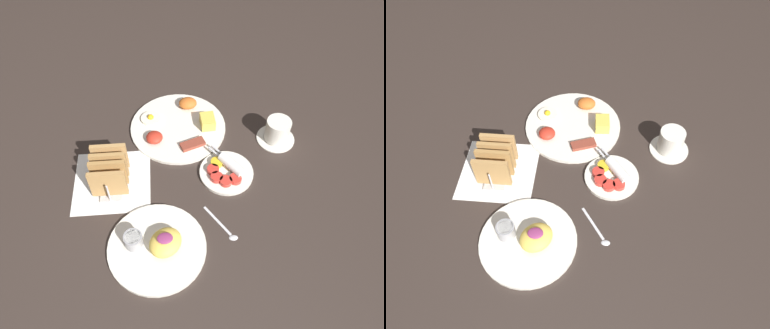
{
  "view_description": "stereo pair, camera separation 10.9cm",
  "coord_description": "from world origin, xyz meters",
  "views": [
    {
      "loc": [
        0.01,
        -0.64,
        0.89
      ],
      "look_at": [
        0.06,
        0.03,
        0.03
      ],
      "focal_mm": 35.0,
      "sensor_mm": 36.0,
      "label": 1
    },
    {
      "loc": [
        0.12,
        -0.64,
        0.89
      ],
      "look_at": [
        0.06,
        0.03,
        0.03
      ],
      "focal_mm": 35.0,
      "sensor_mm": 36.0,
      "label": 2
    }
  ],
  "objects": [
    {
      "name": "plate_foreground",
      "position": [
        -0.05,
        -0.21,
        0.01
      ],
      "size": [
        0.25,
        0.25,
        0.06
      ],
      "color": "silver",
      "rests_on": "ground_plane"
    },
    {
      "name": "coffee_cup",
      "position": [
        0.34,
        0.14,
        0.04
      ],
      "size": [
        0.12,
        0.12,
        0.08
      ],
      "color": "silver",
      "rests_on": "ground_plane"
    },
    {
      "name": "plate_condiments",
      "position": [
        0.16,
        0.01,
        0.01
      ],
      "size": [
        0.16,
        0.17,
        0.04
      ],
      "color": "silver",
      "rests_on": "ground_plane"
    },
    {
      "name": "toast_rack",
      "position": [
        -0.17,
        0.01,
        0.05
      ],
      "size": [
        0.1,
        0.15,
        0.1
      ],
      "color": "#B7B7BC",
      "rests_on": "ground_plane"
    },
    {
      "name": "teaspoon",
      "position": [
        0.13,
        -0.17,
        0.0
      ],
      "size": [
        0.08,
        0.11,
        0.01
      ],
      "color": "silver",
      "rests_on": "ground_plane"
    },
    {
      "name": "ground_plane",
      "position": [
        0.0,
        0.0,
        0.0
      ],
      "size": [
        3.0,
        3.0,
        0.0
      ],
      "primitive_type": "plane",
      "color": "#332823"
    },
    {
      "name": "napkin_flat",
      "position": [
        -0.17,
        0.01,
        0.0
      ],
      "size": [
        0.22,
        0.22,
        0.0
      ],
      "color": "white",
      "rests_on": "ground_plane"
    },
    {
      "name": "plate_breakfast",
      "position": [
        0.03,
        0.21,
        0.01
      ],
      "size": [
        0.31,
        0.31,
        0.05
      ],
      "color": "silver",
      "rests_on": "ground_plane"
    }
  ]
}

